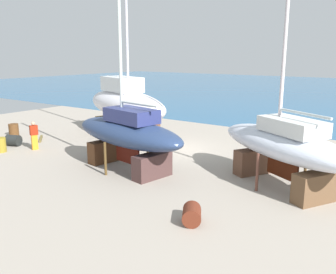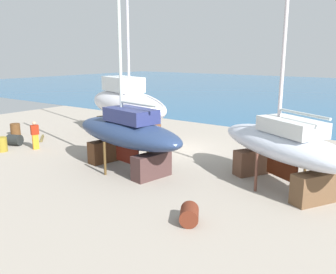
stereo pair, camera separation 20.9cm
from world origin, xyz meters
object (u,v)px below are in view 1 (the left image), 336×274
object	(u,v)px
sailboat_large_starboard	(127,133)
barrel_blue_faded	(13,140)
sailboat_mid_port	(285,145)
barrel_rust_mid	(14,130)
barrel_rust_near	(1,145)
barrel_tar_black	(291,148)
worker	(34,135)
barrel_tipped_right	(192,214)
barrel_tipped_center	(323,151)
sailboat_small_center	(125,104)

from	to	relation	value
sailboat_large_starboard	barrel_blue_faded	bearing A→B (deg)	14.44
sailboat_mid_port	barrel_rust_mid	xyz separation A→B (m)	(-18.38, -1.08, -1.38)
barrel_rust_near	barrel_blue_faded	xyz separation A→B (m)	(-0.75, 1.23, -0.08)
barrel_rust_mid	barrel_tar_black	world-z (taller)	barrel_rust_mid
worker	barrel_blue_faded	bearing A→B (deg)	27.53
sailboat_large_starboard	worker	distance (m)	7.07
worker	barrel_tipped_right	size ratio (longest dim) A/B	1.95
barrel_tipped_center	barrel_tipped_right	world-z (taller)	barrel_tipped_center
sailboat_large_starboard	worker	world-z (taller)	sailboat_large_starboard
sailboat_large_starboard	barrel_tar_black	xyz separation A→B (m)	(5.57, 7.58, -1.50)
barrel_rust_near	barrel_tipped_center	distance (m)	18.24
barrel_blue_faded	barrel_tar_black	bearing A→B (deg)	29.73
sailboat_small_center	barrel_rust_mid	size ratio (longest dim) A/B	19.56
barrel_rust_near	barrel_tipped_right	size ratio (longest dim) A/B	0.98
barrel_tar_black	barrel_tipped_right	world-z (taller)	barrel_tipped_right
sailboat_small_center	sailboat_large_starboard	world-z (taller)	sailboat_small_center
barrel_rust_mid	barrel_tar_black	bearing A→B (deg)	21.19
worker	barrel_rust_near	bearing A→B (deg)	73.21
sailboat_large_starboard	barrel_rust_near	bearing A→B (deg)	23.33
barrel_tipped_right	barrel_tar_black	bearing A→B (deg)	90.27
barrel_blue_faded	sailboat_large_starboard	bearing A→B (deg)	4.24
barrel_tipped_right	sailboat_small_center	bearing A→B (deg)	141.39
barrel_rust_near	barrel_tar_black	world-z (taller)	barrel_rust_near
sailboat_large_starboard	worker	size ratio (longest dim) A/B	6.98
worker	barrel_tipped_center	xyz separation A→B (m)	(14.23, 8.40, -0.54)
barrel_rust_near	barrel_tipped_center	size ratio (longest dim) A/B	1.00
worker	barrel_rust_near	size ratio (longest dim) A/B	1.99
sailboat_small_center	barrel_blue_faded	distance (m)	7.41
barrel_blue_faded	barrel_tipped_right	size ratio (longest dim) A/B	0.94
barrel_tar_black	barrel_tipped_center	bearing A→B (deg)	13.45
barrel_rust_near	barrel_blue_faded	size ratio (longest dim) A/B	1.04
sailboat_mid_port	sailboat_large_starboard	xyz separation A→B (m)	(-6.91, -2.06, 0.01)
sailboat_mid_port	worker	world-z (taller)	sailboat_mid_port
barrel_rust_near	barrel_tipped_right	distance (m)	13.79
barrel_rust_mid	barrel_rust_near	bearing A→B (deg)	-40.56
barrel_blue_faded	barrel_tipped_center	distance (m)	18.26
barrel_tar_black	barrel_rust_mid	bearing A→B (deg)	-158.81
sailboat_large_starboard	barrel_tar_black	distance (m)	9.53
barrel_rust_near	barrel_tar_black	xyz separation A→B (m)	(13.68, 9.47, -0.11)
worker	barrel_rust_mid	bearing A→B (deg)	2.84
barrel_rust_near	barrel_tipped_center	bearing A→B (deg)	32.77
worker	barrel_tar_black	size ratio (longest dim) A/B	1.80
sailboat_small_center	sailboat_mid_port	xyz separation A→B (m)	(11.95, -3.33, -0.47)
sailboat_small_center	barrel_tipped_right	size ratio (longest dim) A/B	18.83
worker	barrel_blue_faded	size ratio (longest dim) A/B	2.06
barrel_rust_near	barrel_rust_mid	xyz separation A→B (m)	(-3.35, 2.87, -0.01)
barrel_rust_near	barrel_rust_mid	size ratio (longest dim) A/B	1.02
sailboat_large_starboard	barrel_tipped_center	bearing A→B (deg)	-121.96
barrel_tipped_center	barrel_rust_near	bearing A→B (deg)	-147.23
sailboat_small_center	barrel_tipped_center	size ratio (longest dim) A/B	19.29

